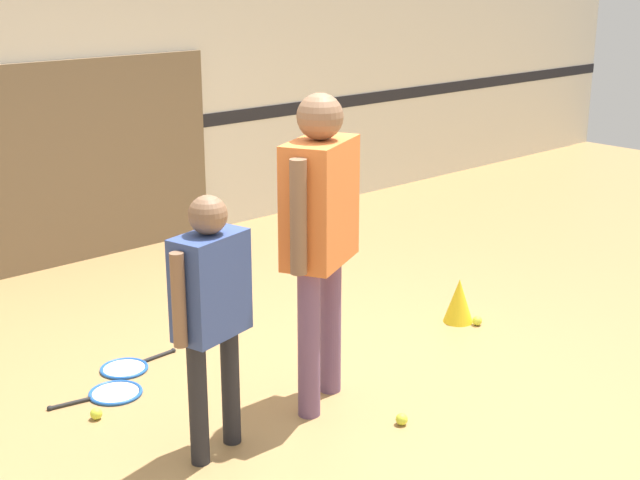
{
  "coord_description": "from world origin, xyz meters",
  "views": [
    {
      "loc": [
        -3.1,
        -3.45,
        2.36
      ],
      "look_at": [
        -0.04,
        -0.09,
        0.96
      ],
      "focal_mm": 50.0,
      "sensor_mm": 36.0,
      "label": 1
    }
  ],
  "objects_px": {
    "tennis_ball_near_instructor": "(402,419)",
    "tennis_ball_stray_right": "(477,321)",
    "training_cone": "(459,301)",
    "tennis_ball_by_spare_racket": "(96,414)",
    "person_instructor": "(320,219)",
    "racket_spare_on_floor": "(112,393)",
    "racket_second_spare": "(127,367)",
    "person_student_left": "(211,299)"
  },
  "relations": [
    {
      "from": "person_instructor",
      "to": "tennis_ball_stray_right",
      "type": "height_order",
      "value": "person_instructor"
    },
    {
      "from": "tennis_ball_by_spare_racket",
      "to": "racket_spare_on_floor",
      "type": "bearing_deg",
      "value": 43.27
    },
    {
      "from": "tennis_ball_near_instructor",
      "to": "tennis_ball_stray_right",
      "type": "distance_m",
      "value": 1.53
    },
    {
      "from": "person_instructor",
      "to": "tennis_ball_by_spare_racket",
      "type": "height_order",
      "value": "person_instructor"
    },
    {
      "from": "racket_second_spare",
      "to": "tennis_ball_near_instructor",
      "type": "xyz_separation_m",
      "value": [
        0.73,
        -1.61,
        0.02
      ]
    },
    {
      "from": "person_instructor",
      "to": "tennis_ball_stray_right",
      "type": "bearing_deg",
      "value": -21.85
    },
    {
      "from": "tennis_ball_near_instructor",
      "to": "tennis_ball_by_spare_racket",
      "type": "relative_size",
      "value": 1.0
    },
    {
      "from": "tennis_ball_near_instructor",
      "to": "training_cone",
      "type": "relative_size",
      "value": 0.21
    },
    {
      "from": "racket_second_spare",
      "to": "tennis_ball_near_instructor",
      "type": "relative_size",
      "value": 8.18
    },
    {
      "from": "racket_second_spare",
      "to": "person_student_left",
      "type": "bearing_deg",
      "value": -101.41
    },
    {
      "from": "tennis_ball_by_spare_racket",
      "to": "training_cone",
      "type": "relative_size",
      "value": 0.21
    },
    {
      "from": "racket_second_spare",
      "to": "tennis_ball_by_spare_racket",
      "type": "height_order",
      "value": "tennis_ball_by_spare_racket"
    },
    {
      "from": "racket_spare_on_floor",
      "to": "tennis_ball_stray_right",
      "type": "bearing_deg",
      "value": 173.94
    },
    {
      "from": "person_student_left",
      "to": "racket_spare_on_floor",
      "type": "distance_m",
      "value": 1.23
    },
    {
      "from": "tennis_ball_by_spare_racket",
      "to": "person_instructor",
      "type": "bearing_deg",
      "value": -32.86
    },
    {
      "from": "tennis_ball_by_spare_racket",
      "to": "tennis_ball_stray_right",
      "type": "relative_size",
      "value": 1.0
    },
    {
      "from": "racket_spare_on_floor",
      "to": "person_student_left",
      "type": "bearing_deg",
      "value": 106.43
    },
    {
      "from": "tennis_ball_by_spare_racket",
      "to": "training_cone",
      "type": "height_order",
      "value": "training_cone"
    },
    {
      "from": "racket_spare_on_floor",
      "to": "tennis_ball_by_spare_racket",
      "type": "xyz_separation_m",
      "value": [
        -0.21,
        -0.2,
        0.02
      ]
    },
    {
      "from": "racket_spare_on_floor",
      "to": "racket_second_spare",
      "type": "height_order",
      "value": "same"
    },
    {
      "from": "racket_second_spare",
      "to": "tennis_ball_stray_right",
      "type": "relative_size",
      "value": 8.18
    },
    {
      "from": "person_instructor",
      "to": "tennis_ball_near_instructor",
      "type": "relative_size",
      "value": 26.44
    },
    {
      "from": "racket_second_spare",
      "to": "tennis_ball_by_spare_racket",
      "type": "relative_size",
      "value": 8.18
    },
    {
      "from": "racket_spare_on_floor",
      "to": "training_cone",
      "type": "xyz_separation_m",
      "value": [
        2.34,
        -0.63,
        0.15
      ]
    },
    {
      "from": "person_instructor",
      "to": "person_student_left",
      "type": "xyz_separation_m",
      "value": [
        -0.75,
        -0.05,
        -0.25
      ]
    },
    {
      "from": "person_student_left",
      "to": "racket_second_spare",
      "type": "bearing_deg",
      "value": 68.45
    },
    {
      "from": "racket_second_spare",
      "to": "tennis_ball_stray_right",
      "type": "xyz_separation_m",
      "value": [
        2.14,
        -1.01,
        0.02
      ]
    },
    {
      "from": "person_student_left",
      "to": "tennis_ball_stray_right",
      "type": "bearing_deg",
      "value": -9.58
    },
    {
      "from": "person_instructor",
      "to": "tennis_ball_by_spare_racket",
      "type": "relative_size",
      "value": 26.44
    },
    {
      "from": "racket_spare_on_floor",
      "to": "tennis_ball_stray_right",
      "type": "xyz_separation_m",
      "value": [
        2.39,
        -0.76,
        0.02
      ]
    },
    {
      "from": "person_student_left",
      "to": "tennis_ball_by_spare_racket",
      "type": "relative_size",
      "value": 20.36
    },
    {
      "from": "racket_spare_on_floor",
      "to": "person_instructor",
      "type": "bearing_deg",
      "value": 145.41
    },
    {
      "from": "training_cone",
      "to": "tennis_ball_near_instructor",
      "type": "bearing_deg",
      "value": -151.93
    },
    {
      "from": "tennis_ball_near_instructor",
      "to": "tennis_ball_stray_right",
      "type": "height_order",
      "value": "same"
    },
    {
      "from": "person_student_left",
      "to": "tennis_ball_stray_right",
      "type": "relative_size",
      "value": 20.36
    },
    {
      "from": "person_student_left",
      "to": "racket_second_spare",
      "type": "relative_size",
      "value": 2.49
    },
    {
      "from": "tennis_ball_near_instructor",
      "to": "tennis_ball_by_spare_racket",
      "type": "bearing_deg",
      "value": 135.59
    },
    {
      "from": "person_instructor",
      "to": "tennis_ball_by_spare_racket",
      "type": "xyz_separation_m",
      "value": [
        -1.04,
        0.67,
        -1.05
      ]
    },
    {
      "from": "person_student_left",
      "to": "tennis_ball_near_instructor",
      "type": "height_order",
      "value": "person_student_left"
    },
    {
      "from": "racket_spare_on_floor",
      "to": "tennis_ball_by_spare_racket",
      "type": "height_order",
      "value": "tennis_ball_by_spare_racket"
    },
    {
      "from": "person_instructor",
      "to": "tennis_ball_by_spare_racket",
      "type": "bearing_deg",
      "value": 121.43
    },
    {
      "from": "person_instructor",
      "to": "racket_spare_on_floor",
      "type": "height_order",
      "value": "person_instructor"
    }
  ]
}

